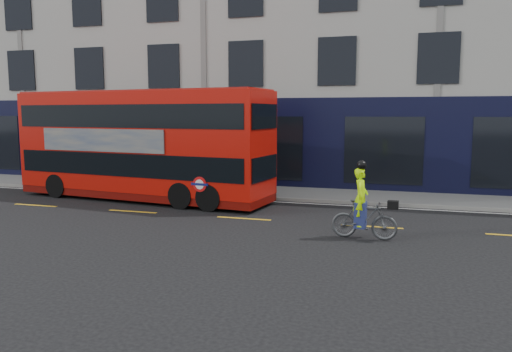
% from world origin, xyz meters
% --- Properties ---
extents(ground, '(120.00, 120.00, 0.00)m').
position_xyz_m(ground, '(0.00, 0.00, 0.00)').
color(ground, black).
rests_on(ground, ground).
extents(pavement, '(60.00, 3.00, 0.12)m').
position_xyz_m(pavement, '(0.00, 6.50, 0.06)').
color(pavement, slate).
rests_on(pavement, ground).
extents(kerb, '(60.00, 0.12, 0.13)m').
position_xyz_m(kerb, '(0.00, 5.00, 0.07)').
color(kerb, gray).
rests_on(kerb, ground).
extents(building_terrace, '(50.00, 10.07, 15.00)m').
position_xyz_m(building_terrace, '(0.00, 12.94, 7.49)').
color(building_terrace, '#A2A099').
rests_on(building_terrace, ground).
extents(road_edge_line, '(58.00, 0.10, 0.01)m').
position_xyz_m(road_edge_line, '(0.00, 4.70, 0.00)').
color(road_edge_line, silver).
rests_on(road_edge_line, ground).
extents(lane_dashes, '(58.00, 0.12, 0.01)m').
position_xyz_m(lane_dashes, '(0.00, 1.50, 0.00)').
color(lane_dashes, gold).
rests_on(lane_dashes, ground).
extents(bus, '(10.59, 3.67, 4.19)m').
position_xyz_m(bus, '(-0.86, 3.79, 2.15)').
color(bus, '#B50F07').
rests_on(bus, ground).
extents(cyclist, '(1.78, 0.60, 2.11)m').
position_xyz_m(cyclist, '(7.86, -0.01, 0.70)').
color(cyclist, '#444649').
rests_on(cyclist, ground).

